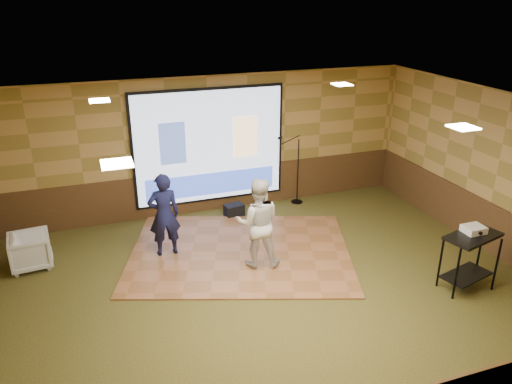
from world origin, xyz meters
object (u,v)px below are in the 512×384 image
object	(u,v)px
dance_floor	(240,252)
player_left	(164,215)
duffel_bag	(234,210)
projector	(474,229)
player_right	(258,223)
projector_screen	(210,147)
banquet_chair	(31,251)
av_table	(471,251)
mic_stand	(295,183)

from	to	relation	value
dance_floor	player_left	world-z (taller)	player_left
dance_floor	duffel_bag	xyz separation A→B (m)	(0.38, 1.64, 0.11)
projector	duffel_bag	size ratio (longest dim) A/B	0.82
player_left	player_right	distance (m)	1.75
projector_screen	banquet_chair	bearing A→B (deg)	-160.05
dance_floor	banquet_chair	distance (m)	3.76
projector_screen	projector	xyz separation A→B (m)	(3.25, -4.39, -0.43)
banquet_chair	duffel_bag	bearing A→B (deg)	-83.05
av_table	duffel_bag	xyz separation A→B (m)	(-2.80, 4.02, -0.57)
projector	duffel_bag	world-z (taller)	projector
av_table	projector	xyz separation A→B (m)	(0.06, 0.07, 0.35)
projector	mic_stand	distance (m)	4.40
projector	mic_stand	bearing A→B (deg)	107.33
player_right	banquet_chair	size ratio (longest dim) A/B	2.36
av_table	mic_stand	distance (m)	4.42
player_left	player_right	size ratio (longest dim) A/B	0.97
projector_screen	duffel_bag	distance (m)	1.47
player_right	projector_screen	bearing A→B (deg)	-68.96
projector_screen	duffel_bag	world-z (taller)	projector_screen
player_left	banquet_chair	world-z (taller)	player_left
duffel_bag	projector	bearing A→B (deg)	-54.08
projector_screen	mic_stand	distance (m)	2.18
av_table	banquet_chair	bearing A→B (deg)	155.47
projector_screen	dance_floor	xyz separation A→B (m)	(0.01, -2.08, -1.46)
projector_screen	banquet_chair	xyz separation A→B (m)	(-3.66, -1.33, -1.16)
dance_floor	player_left	size ratio (longest dim) A/B	2.58
projector	mic_stand	world-z (taller)	mic_stand
av_table	dance_floor	bearing A→B (deg)	143.24
player_right	duffel_bag	distance (m)	2.32
dance_floor	banquet_chair	xyz separation A→B (m)	(-3.67, 0.75, 0.30)
player_left	projector	bearing A→B (deg)	148.85
player_right	dance_floor	bearing A→B (deg)	-56.41
projector_screen	banquet_chair	distance (m)	4.07
player_left	mic_stand	xyz separation A→B (m)	(3.25, 1.46, -0.33)
banquet_chair	player_right	bearing A→B (deg)	-114.16
player_right	av_table	size ratio (longest dim) A/B	1.66
av_table	banquet_chair	world-z (taller)	av_table
dance_floor	banquet_chair	size ratio (longest dim) A/B	5.87
dance_floor	av_table	xyz separation A→B (m)	(3.18, -2.38, 0.68)
player_right	banquet_chair	xyz separation A→B (m)	(-3.83, 1.30, -0.53)
player_left	duffel_bag	world-z (taller)	player_left
dance_floor	mic_stand	size ratio (longest dim) A/B	2.48
projector_screen	player_left	size ratio (longest dim) A/B	2.09
mic_stand	banquet_chair	world-z (taller)	mic_stand
mic_stand	player_right	bearing A→B (deg)	-135.03
player_right	mic_stand	distance (m)	3.00
dance_floor	mic_stand	distance (m)	2.72
dance_floor	projector	distance (m)	4.11
dance_floor	player_right	distance (m)	1.01
projector_screen	av_table	size ratio (longest dim) A/B	3.35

